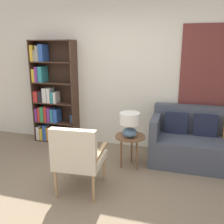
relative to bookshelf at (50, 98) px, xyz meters
name	(u,v)px	position (x,y,z in m)	size (l,w,h in m)	color
ground_plane	(73,205)	(1.28, -1.84, -0.87)	(14.00, 14.00, 0.00)	#847056
wall_back	(119,73)	(1.32, 0.19, 0.49)	(6.40, 0.08, 2.70)	silver
bookshelf	(50,98)	(0.00, 0.00, 0.00)	(0.85, 0.30, 1.94)	#422B1E
armchair	(78,155)	(1.24, -1.58, -0.34)	(0.61, 0.65, 0.91)	tan
couch	(204,143)	(2.82, -0.23, -0.52)	(1.65, 0.81, 0.88)	#474C56
side_table	(130,140)	(1.72, -0.69, -0.42)	(0.46, 0.46, 0.51)	brown
table_lamp	(130,123)	(1.72, -0.75, -0.13)	(0.30, 0.30, 0.38)	slate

